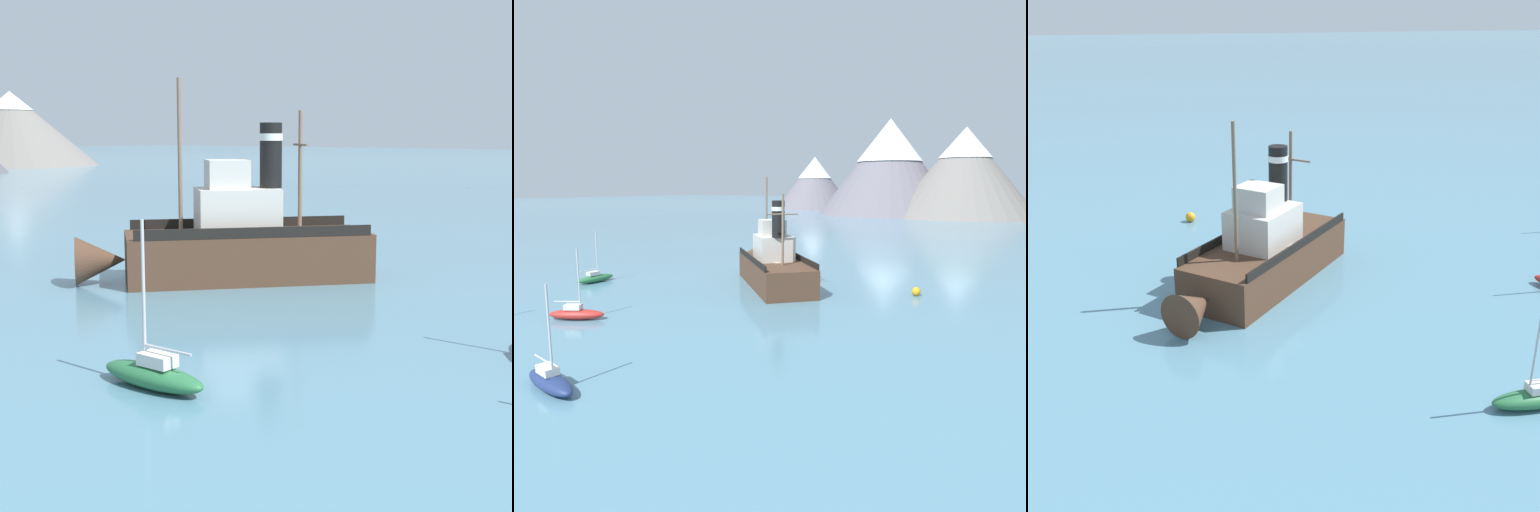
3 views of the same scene
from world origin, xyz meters
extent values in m
plane|color=teal|center=(0.00, 0.00, 0.00)|extent=(600.00, 600.00, 0.00)
cone|color=slate|center=(-66.75, 126.50, 10.04)|extent=(30.35, 30.35, 20.07)
cone|color=white|center=(-66.75, 126.50, 15.97)|extent=(13.17, 13.17, 8.30)
cone|color=slate|center=(-30.18, 109.32, 14.91)|extent=(43.59, 43.59, 29.82)
cone|color=white|center=(-30.18, 109.32, 23.18)|extent=(20.53, 20.53, 13.37)
cone|color=slate|center=(-7.24, 107.76, 12.77)|extent=(40.52, 40.52, 25.53)
cone|color=white|center=(-7.24, 107.76, 21.20)|extent=(14.62, 14.62, 8.77)
cube|color=#4C3323|center=(0.00, 0.08, 1.20)|extent=(11.89, 11.26, 2.40)
cone|color=#4C3323|center=(-5.38, 4.86, 1.20)|extent=(3.36, 3.35, 2.35)
cube|color=beige|center=(-0.37, 0.41, 3.50)|extent=(4.98, 4.90, 2.20)
cube|color=beige|center=(-0.75, 0.74, 5.30)|extent=(2.96, 2.97, 1.40)
cylinder|color=black|center=(0.90, -0.72, 6.20)|extent=(1.10, 1.10, 3.20)
cylinder|color=silver|center=(0.90, -0.72, 7.10)|extent=(1.16, 1.16, 0.35)
cylinder|color=#75604C|center=(-2.47, 2.27, 6.15)|extent=(0.20, 0.20, 7.50)
cylinder|color=#75604C|center=(2.02, -1.72, 5.40)|extent=(0.20, 0.20, 6.00)
cylinder|color=#75604C|center=(2.02, -1.72, 6.72)|extent=(1.82, 2.02, 0.12)
cube|color=black|center=(-1.43, -1.54, 2.65)|extent=(8.60, 7.66, 0.50)
cube|color=black|center=(1.43, 1.69, 2.65)|extent=(8.60, 7.66, 0.50)
ellipsoid|color=#286B3D|center=(-14.98, -8.17, 0.35)|extent=(1.11, 3.80, 0.70)
cube|color=silver|center=(-14.98, -8.37, 0.88)|extent=(0.64, 1.10, 0.36)
cylinder|color=#B7B7BC|center=(-14.98, -7.87, 2.80)|extent=(0.10, 0.10, 4.20)
cylinder|color=#B7B7BC|center=(-14.98, -8.77, 1.25)|extent=(0.08, 1.80, 0.08)
ellipsoid|color=#B22823|center=(-5.34, -16.25, 0.35)|extent=(3.78, 3.01, 0.70)
cube|color=silver|center=(-5.51, -16.36, 0.88)|extent=(1.27, 1.14, 0.36)
cylinder|color=#B7B7BC|center=(-5.09, -16.09, 2.80)|extent=(0.10, 0.10, 4.20)
cylinder|color=#B7B7BC|center=(-5.84, -16.58, 1.25)|extent=(1.55, 1.06, 0.08)
ellipsoid|color=navy|center=(3.66, -23.26, 0.35)|extent=(3.90, 1.54, 0.70)
cube|color=silver|center=(3.46, -23.24, 0.88)|extent=(1.17, 0.76, 0.36)
cylinder|color=#B7B7BC|center=(3.96, -23.30, 2.80)|extent=(0.10, 0.10, 4.20)
cylinder|color=#B7B7BC|center=(3.07, -23.19, 1.25)|extent=(1.80, 0.29, 0.08)
sphere|color=orange|center=(11.70, 3.80, 0.37)|extent=(0.73, 0.73, 0.73)
camera|label=1|loc=(-30.51, -23.81, 7.34)|focal=55.00mm
camera|label=2|loc=(22.80, -33.53, 9.09)|focal=32.00mm
camera|label=3|loc=(-34.52, 6.52, 15.54)|focal=45.00mm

